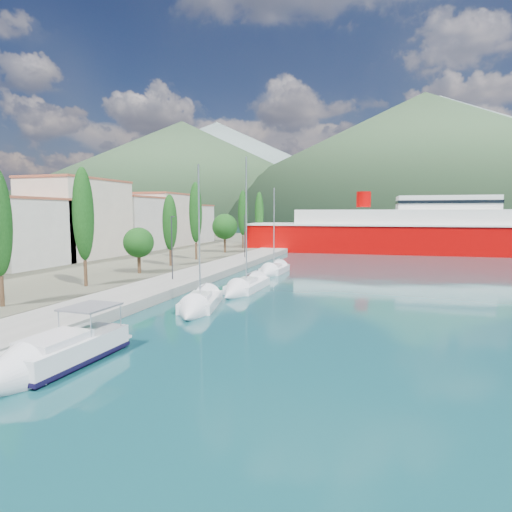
% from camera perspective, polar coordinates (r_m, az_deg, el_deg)
% --- Properties ---
extents(ground, '(1400.00, 1400.00, 0.00)m').
position_cam_1_polar(ground, '(141.07, 12.70, 2.69)').
color(ground, '#124348').
extents(quay, '(5.00, 88.00, 0.80)m').
position_cam_1_polar(quay, '(50.88, -5.76, -1.89)').
color(quay, gray).
rests_on(quay, ground).
extents(land_strip, '(70.00, 148.00, 0.70)m').
position_cam_1_polar(land_strip, '(80.92, -28.42, 0.23)').
color(land_strip, '#565644').
rests_on(land_strip, ground).
extents(hills_far, '(1480.00, 900.00, 180.00)m').
position_cam_1_polar(hills_far, '(655.70, 28.74, 11.18)').
color(hills_far, slate).
rests_on(hills_far, ground).
extents(hills_near, '(1010.00, 520.00, 115.00)m').
position_cam_1_polar(hills_near, '(404.81, 29.97, 10.93)').
color(hills_near, '#304A2D').
rests_on(hills_near, ground).
extents(town_buildings, '(9.20, 69.20, 11.30)m').
position_cam_1_polar(town_buildings, '(71.46, -19.60, 4.15)').
color(town_buildings, beige).
rests_on(town_buildings, land_strip).
extents(tree_row, '(4.15, 64.15, 10.82)m').
position_cam_1_polar(tree_row, '(60.41, -7.78, 4.58)').
color(tree_row, '#47301E').
rests_on(tree_row, land_strip).
extents(lamp_posts, '(0.15, 47.27, 6.06)m').
position_cam_1_polar(lamp_posts, '(40.66, -11.79, 1.33)').
color(lamp_posts, '#2D2D33').
rests_on(lamp_posts, quay).
extents(motor_cruiser, '(2.78, 8.60, 3.14)m').
position_cam_1_polar(motor_cruiser, '(21.65, -26.55, -12.63)').
color(motor_cruiser, black).
rests_on(motor_cruiser, ground).
extents(sailboat_near, '(4.14, 8.44, 11.65)m').
position_cam_1_polar(sailboat_near, '(31.30, -8.05, -6.88)').
color(sailboat_near, silver).
rests_on(sailboat_near, ground).
extents(sailboat_mid, '(2.55, 9.18, 13.16)m').
position_cam_1_polar(sailboat_mid, '(38.24, -2.16, -4.52)').
color(sailboat_mid, silver).
rests_on(sailboat_mid, ground).
extents(sailboat_far, '(2.54, 7.54, 11.02)m').
position_cam_1_polar(sailboat_far, '(49.80, 1.93, -2.14)').
color(sailboat_far, silver).
rests_on(sailboat_far, ground).
extents(ferry, '(59.30, 15.12, 11.68)m').
position_cam_1_polar(ferry, '(82.54, 19.86, 2.91)').
color(ferry, '#A80101').
rests_on(ferry, ground).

